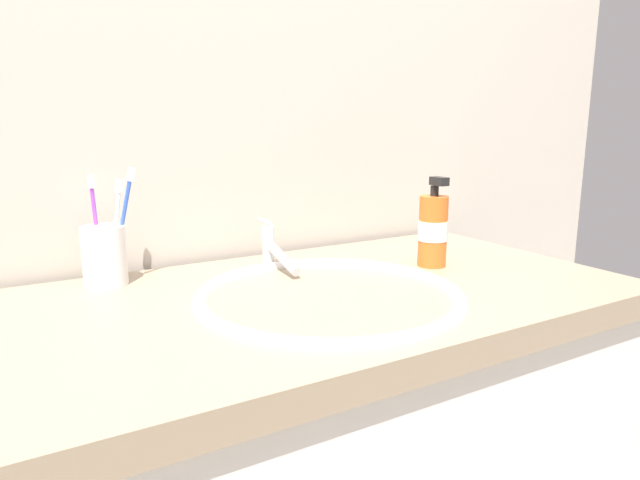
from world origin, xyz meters
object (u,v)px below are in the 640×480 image
(toothbrush_cup, at_px, (104,256))
(toothbrush_purple, at_px, (96,221))
(faucet, at_px, (274,250))
(toothbrush_white, at_px, (116,223))
(soap_dispenser, at_px, (433,230))
(toothbrush_blue, at_px, (123,218))

(toothbrush_cup, relative_size, toothbrush_purple, 0.56)
(faucet, xyz_separation_m, toothbrush_purple, (-0.31, 0.08, 0.07))
(faucet, xyz_separation_m, toothbrush_white, (-0.28, 0.07, 0.07))
(toothbrush_white, bearing_deg, soap_dispenser, -20.50)
(soap_dispenser, bearing_deg, faucet, 153.74)
(toothbrush_cup, distance_m, soap_dispenser, 0.62)
(toothbrush_cup, relative_size, toothbrush_blue, 0.52)
(faucet, bearing_deg, toothbrush_cup, 170.36)
(toothbrush_white, bearing_deg, toothbrush_purple, 171.52)
(toothbrush_blue, xyz_separation_m, soap_dispenser, (0.55, -0.19, -0.04))
(faucet, distance_m, toothbrush_white, 0.29)
(toothbrush_white, height_order, soap_dispenser, toothbrush_white)
(faucet, xyz_separation_m, soap_dispenser, (0.28, -0.14, 0.04))
(faucet, relative_size, toothbrush_white, 0.90)
(toothbrush_cup, bearing_deg, toothbrush_purple, 104.51)
(toothbrush_purple, bearing_deg, toothbrush_cup, -75.49)
(toothbrush_blue, height_order, toothbrush_purple, toothbrush_blue)
(toothbrush_purple, bearing_deg, toothbrush_blue, -31.61)
(toothbrush_white, relative_size, soap_dispenser, 1.00)
(toothbrush_blue, height_order, soap_dispenser, toothbrush_blue)
(faucet, xyz_separation_m, toothbrush_blue, (-0.27, 0.05, 0.08))
(faucet, bearing_deg, toothbrush_white, 165.81)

